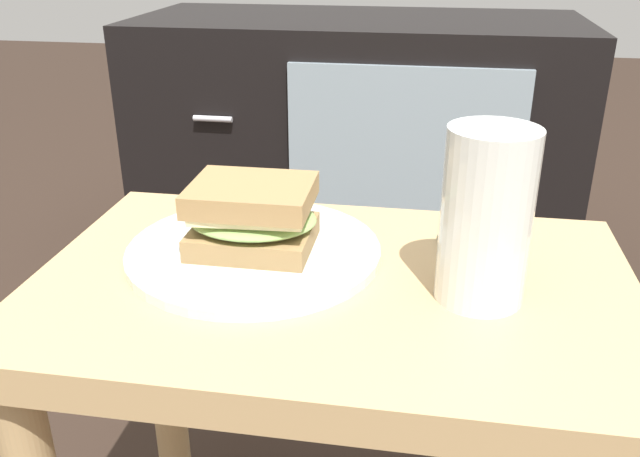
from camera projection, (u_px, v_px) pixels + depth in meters
The scene contains 6 objects.
side_table at pixel (332, 359), 0.67m from camera, with size 0.56×0.36×0.46m.
tv_cabinet at pixel (356, 147), 1.56m from camera, with size 0.96×0.46×0.58m.
plate at pixel (254, 251), 0.67m from camera, with size 0.25×0.25×0.01m, color silver.
sandwich_front at pixel (252, 216), 0.65m from camera, with size 0.13×0.10×0.07m.
beer_glass at pixel (486, 221), 0.57m from camera, with size 0.08×0.08×0.15m.
coaster at pixel (482, 241), 0.70m from camera, with size 0.09×0.09×0.01m, color navy.
Camera 1 is at (0.08, -0.55, 0.76)m, focal length 37.84 mm.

